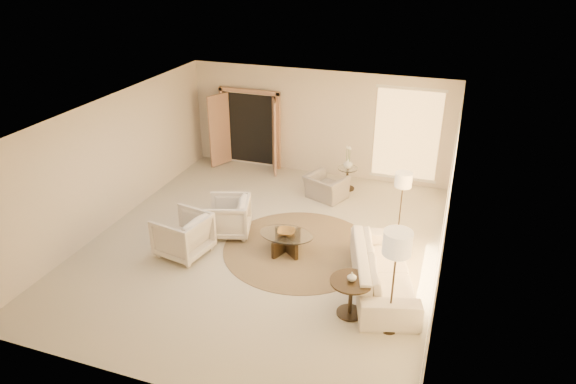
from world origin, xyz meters
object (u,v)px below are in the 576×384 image
(coffee_table, at_px, (286,240))
(side_table, at_px, (347,176))
(floor_lamp_far, at_px, (397,248))
(end_vase, at_px, (352,277))
(armchair_left, at_px, (228,215))
(sofa, at_px, (383,270))
(accent_chair, at_px, (326,183))
(bowl, at_px, (286,232))
(side_vase, at_px, (348,163))
(armchair_right, at_px, (183,233))
(floor_lamp_near, at_px, (403,183))
(end_table, at_px, (351,291))

(coffee_table, relative_size, side_table, 2.29)
(floor_lamp_far, distance_m, end_vase, 1.06)
(armchair_left, bearing_deg, end_vase, 42.98)
(sofa, xyz_separation_m, side_table, (-1.55, 3.88, -0.02))
(armchair_left, xyz_separation_m, floor_lamp_far, (3.74, -1.95, 1.09))
(accent_chair, xyz_separation_m, bowl, (-0.12, -2.61, 0.05))
(bowl, bearing_deg, side_vase, 81.58)
(armchair_right, relative_size, bowl, 2.65)
(armchair_left, bearing_deg, armchair_right, -43.43)
(side_table, bearing_deg, floor_lamp_far, -69.58)
(accent_chair, relative_size, bowl, 2.52)
(coffee_table, height_order, end_vase, end_vase)
(armchair_right, distance_m, side_table, 4.70)
(accent_chair, distance_m, side_vase, 0.83)
(sofa, xyz_separation_m, side_vase, (-1.55, 3.88, 0.33))
(floor_lamp_near, distance_m, end_vase, 2.95)
(armchair_right, relative_size, floor_lamp_far, 0.53)
(armchair_left, relative_size, side_table, 1.56)
(end_table, xyz_separation_m, end_vase, (-0.00, 0.00, 0.29))
(floor_lamp_far, relative_size, end_vase, 11.17)
(accent_chair, bearing_deg, sofa, 143.34)
(side_table, xyz_separation_m, floor_lamp_near, (1.57, -1.92, 0.89))
(armchair_right, relative_size, side_vase, 3.86)
(sofa, xyz_separation_m, coffee_table, (-2.03, 0.58, -0.12))
(armchair_right, height_order, end_vase, armchair_right)
(end_table, height_order, floor_lamp_near, floor_lamp_near)
(side_table, relative_size, side_vase, 2.36)
(sofa, relative_size, armchair_left, 2.81)
(armchair_left, distance_m, end_vase, 3.55)
(end_table, relative_size, floor_lamp_near, 0.49)
(floor_lamp_far, distance_m, bowl, 3.08)
(side_table, height_order, floor_lamp_near, floor_lamp_near)
(floor_lamp_far, height_order, side_vase, floor_lamp_far)
(armchair_right, bearing_deg, floor_lamp_far, 88.12)
(sofa, relative_size, end_vase, 15.64)
(floor_lamp_near, bearing_deg, end_vase, -97.85)
(coffee_table, bearing_deg, accent_chair, 87.46)
(sofa, relative_size, coffee_table, 1.91)
(armchair_left, relative_size, floor_lamp_near, 0.62)
(armchair_right, relative_size, end_vase, 5.87)
(armchair_left, bearing_deg, floor_lamp_far, 45.64)
(coffee_table, relative_size, side_vase, 5.40)
(floor_lamp_near, height_order, bowl, floor_lamp_near)
(accent_chair, xyz_separation_m, side_table, (0.37, 0.68, -0.05))
(floor_lamp_near, bearing_deg, side_table, 129.24)
(armchair_left, relative_size, end_table, 1.26)
(coffee_table, distance_m, side_table, 3.33)
(armchair_right, xyz_separation_m, end_vase, (3.57, -0.76, 0.27))
(end_table, relative_size, bowl, 1.98)
(armchair_left, bearing_deg, side_vase, 131.08)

